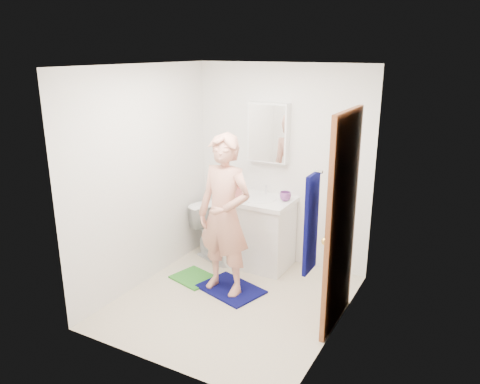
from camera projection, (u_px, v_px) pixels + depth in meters
name	position (u px, v px, depth m)	size (l,w,h in m)	color
floor	(232.00, 301.00, 4.93)	(2.20, 2.40, 0.02)	beige
ceiling	(231.00, 64.00, 4.22)	(2.20, 2.40, 0.02)	white
wall_back	(282.00, 166.00, 5.59)	(2.20, 0.02, 2.40)	silver
wall_front	(153.00, 233.00, 3.56)	(2.20, 0.02, 2.40)	silver
wall_left	(143.00, 178.00, 5.08)	(0.02, 2.40, 2.40)	silver
wall_right	(343.00, 210.00, 4.07)	(0.02, 2.40, 2.40)	silver
vanity_cabinet	(259.00, 234.00, 5.65)	(0.75, 0.55, 0.80)	white
countertop	(259.00, 201.00, 5.52)	(0.79, 0.59, 0.05)	white
sink_basin	(259.00, 199.00, 5.52)	(0.40, 0.40, 0.03)	white
faucet	(266.00, 190.00, 5.65)	(0.03, 0.03, 0.12)	silver
medicine_cabinet	(268.00, 133.00, 5.48)	(0.50, 0.12, 0.70)	white
mirror_panel	(266.00, 133.00, 5.43)	(0.46, 0.01, 0.66)	white
door	(341.00, 223.00, 4.26)	(0.05, 0.80, 2.05)	#A65A2E
door_knob	(325.00, 241.00, 4.04)	(0.07, 0.07, 0.07)	gold
towel	(311.00, 224.00, 3.61)	(0.03, 0.24, 0.80)	#08094B
towel_hook	(319.00, 172.00, 3.47)	(0.02, 0.02, 0.06)	silver
toilet	(216.00, 234.00, 5.81)	(0.38, 0.67, 0.68)	white
bath_mat	(231.00, 289.00, 5.14)	(0.67, 0.48, 0.02)	#08094B
green_rug	(194.00, 278.00, 5.40)	(0.47, 0.39, 0.02)	#33852C
soap_dispenser	(239.00, 190.00, 5.53)	(0.08, 0.08, 0.18)	#B85956
toothbrush_cup	(285.00, 196.00, 5.42)	(0.13, 0.13, 0.11)	#773B83
man	(224.00, 215.00, 4.87)	(0.63, 0.41, 1.72)	#DE967D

